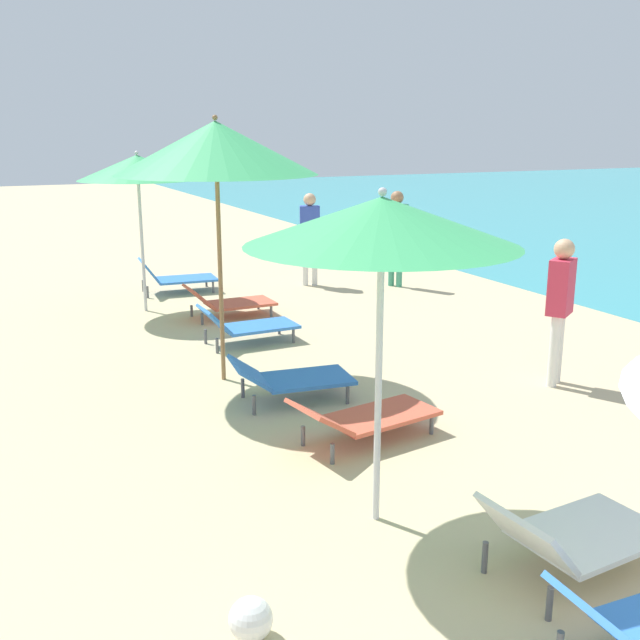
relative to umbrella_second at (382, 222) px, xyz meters
name	(u,v)px	position (x,y,z in m)	size (l,w,h in m)	color
umbrella_second	(382,222)	(0.00, 0.00, 0.00)	(1.89, 1.89, 2.44)	silver
lounger_second_shoreside	(364,416)	(0.59, 1.28, -1.96)	(1.50, 0.78, 0.49)	#D8593F
lounger_second_inland	(572,534)	(0.79, -1.15, -1.92)	(1.26, 0.75, 0.58)	white
umbrella_third	(216,148)	(-0.04, 3.52, 0.41)	(2.21, 2.21, 2.96)	olive
lounger_third_shoreside	(246,325)	(0.70, 4.79, -1.94)	(1.30, 0.61, 0.56)	blue
lounger_third_inland	(290,377)	(0.38, 2.53, -1.94)	(1.33, 0.78, 0.50)	blue
umbrella_farthest	(137,168)	(-0.13, 7.25, 0.03)	(1.82, 1.82, 2.50)	silver
lounger_farthest_shoreside	(175,277)	(0.66, 8.39, -1.93)	(1.35, 0.76, 0.62)	blue
lounger_farthest_inland	(228,302)	(0.94, 6.29, -1.96)	(1.34, 0.67, 0.53)	#D8593F
person_walking_near	(560,298)	(3.31, 1.76, -1.20)	(0.42, 0.38, 1.66)	silver
person_walking_mid	(310,230)	(3.07, 7.94, -1.18)	(0.42, 0.34, 1.69)	silver
person_walking_far	(396,229)	(4.46, 7.20, -1.14)	(0.36, 0.42, 1.74)	#3F9972
beach_ball	(251,619)	(-1.30, -0.87, -2.08)	(0.26, 0.26, 0.26)	white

